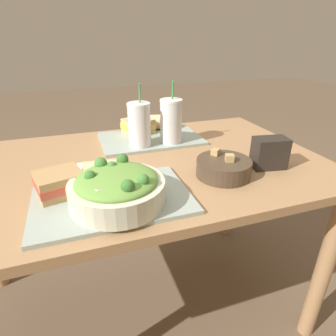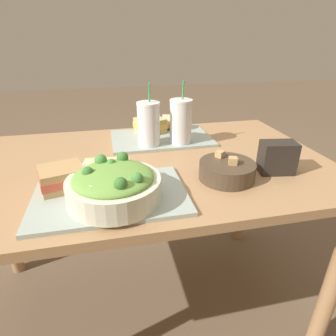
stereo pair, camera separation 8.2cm
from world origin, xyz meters
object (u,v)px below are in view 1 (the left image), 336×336
Objects in this scene: baguette_near at (107,171)px; napkin_folded at (96,169)px; baguette_far at (161,122)px; drink_cup_red at (171,123)px; drink_cup_dark at (139,126)px; sandwich_far at (138,126)px; salad_bowl at (117,187)px; soup_bowl at (224,167)px; chip_bag at (270,153)px; sandwich_near at (60,183)px.

napkin_folded is at bearing 17.86° from baguette_near.
drink_cup_red reaches higher than baguette_far.
drink_cup_dark is 0.98× the size of drink_cup_red.
drink_cup_dark reaches higher than baguette_far.
baguette_near is 0.46m from sandwich_far.
sandwich_far is (0.18, 0.55, -0.01)m from salad_bowl.
soup_bowl is 0.71× the size of drink_cup_red.
drink_cup_dark is at bearing 155.63° from baguette_far.
soup_bowl is 1.26× the size of baguette_near.
baguette_near is 0.54m from baguette_far.
drink_cup_red is at bearing -43.02° from baguette_near.
sandwich_far is 0.17m from drink_cup_dark.
salad_bowl is at bearing -162.59° from chip_bag.
drink_cup_dark reaches higher than salad_bowl.
baguette_far reaches higher than sandwich_near.
drink_cup_red is at bearing 101.78° from soup_bowl.
drink_cup_dark is 1.47× the size of napkin_folded.
chip_bag is at bearing -90.24° from baguette_near.
sandwich_near is (-0.50, 0.03, 0.01)m from soup_bowl.
baguette_near is 0.54m from chip_bag.
chip_bag reaches higher than soup_bowl.
baguette_near is at bearing 94.25° from salad_bowl.
baguette_near is at bearing 159.27° from baguette_far.
chip_bag is (0.53, 0.08, -0.00)m from salad_bowl.
baguette_far is at bearing 62.41° from salad_bowl.
drink_cup_dark is at bearing 180.00° from drink_cup_red.
sandwich_near is 0.52m from drink_cup_red.
drink_cup_dark reaches higher than baguette_near.
salad_bowl is 0.58m from sandwich_far.
chip_bag reaches higher than napkin_folded.
sandwich_near is at bearing 109.13° from baguette_near.
sandwich_far is 1.32× the size of baguette_far.
chip_bag is at bearing -140.91° from baguette_far.
sandwich_far is 1.24× the size of chip_bag.
sandwich_near is at bearing 151.20° from baguette_far.
sandwich_near is 1.06× the size of baguette_near.
soup_bowl reaches higher than sandwich_near.
sandwich_near is 0.65m from baguette_far.
soup_bowl is at bearing 11.18° from salad_bowl.
baguette_far is (0.31, 0.44, 0.00)m from baguette_near.
drink_cup_red is (0.13, 0.00, 0.00)m from drink_cup_dark.
baguette_near is 0.85× the size of napkin_folded.
chip_bag reaches higher than baguette_near.
salad_bowl is 0.36m from soup_bowl.
salad_bowl is at bearing -81.81° from napkin_folded.
salad_bowl is 1.70× the size of sandwich_near.
sandwich_near is at bearing -135.49° from drink_cup_dark.
drink_cup_red reaches higher than sandwich_near.
drink_cup_dark is (0.16, 0.26, 0.05)m from baguette_near.
baguette_near is at bearing -135.03° from sandwich_far.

